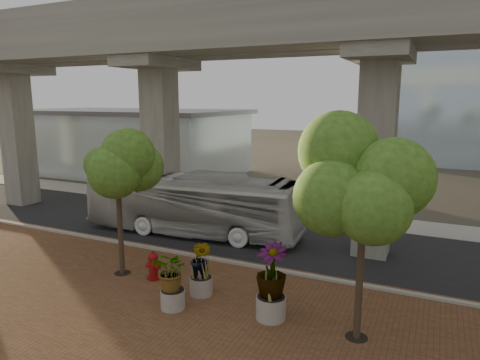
% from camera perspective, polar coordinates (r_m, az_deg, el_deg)
% --- Properties ---
extents(ground, '(160.00, 160.00, 0.00)m').
position_cam_1_polar(ground, '(21.59, -0.02, -9.15)').
color(ground, '#3A352A').
rests_on(ground, ground).
extents(brick_plaza, '(70.00, 13.00, 0.06)m').
position_cam_1_polar(brick_plaza, '(15.35, -13.45, -18.06)').
color(brick_plaza, brown).
rests_on(brick_plaza, ground).
extents(asphalt_road, '(90.00, 8.00, 0.04)m').
position_cam_1_polar(asphalt_road, '(23.31, 2.09, -7.58)').
color(asphalt_road, black).
rests_on(asphalt_road, ground).
extents(curb_strip, '(70.00, 0.25, 0.16)m').
position_cam_1_polar(curb_strip, '(19.89, -2.50, -10.70)').
color(curb_strip, '#9D9B92').
rests_on(curb_strip, ground).
extents(far_sidewalk, '(90.00, 3.00, 0.06)m').
position_cam_1_polar(far_sidewalk, '(28.25, 6.46, -4.34)').
color(far_sidewalk, '#9D9B92').
rests_on(far_sidewalk, ground).
extents(transit_viaduct, '(72.00, 5.60, 12.40)m').
position_cam_1_polar(transit_viaduct, '(22.13, 2.22, 10.58)').
color(transit_viaduct, '#9C998E').
rests_on(transit_viaduct, ground).
extents(station_pavilion, '(23.00, 13.00, 6.30)m').
position_cam_1_polar(station_pavilion, '(44.92, -14.70, 5.12)').
color(station_pavilion, '#ADBFC6').
rests_on(station_pavilion, ground).
extents(transit_bus, '(12.26, 3.72, 3.37)m').
position_cam_1_polar(transit_bus, '(23.55, -6.38, -3.24)').
color(transit_bus, silver).
rests_on(transit_bus, ground).
extents(fire_hydrant, '(0.60, 0.54, 1.20)m').
position_cam_1_polar(fire_hydrant, '(18.20, -11.48, -11.12)').
color(fire_hydrant, maroon).
rests_on(fire_hydrant, ground).
extents(planter_front, '(1.93, 1.93, 2.12)m').
position_cam_1_polar(planter_front, '(15.47, -9.03, -12.24)').
color(planter_front, '#AFAB9E').
rests_on(planter_front, ground).
extents(planter_right, '(2.47, 2.47, 2.64)m').
position_cam_1_polar(planter_right, '(14.52, 4.21, -12.36)').
color(planter_right, '#9D9A8E').
rests_on(planter_right, ground).
extents(planter_left, '(1.94, 1.94, 2.13)m').
position_cam_1_polar(planter_left, '(16.37, -5.26, -10.79)').
color(planter_left, gray).
rests_on(planter_left, ground).
extents(street_tree_near_west, '(3.35, 3.35, 6.33)m').
position_cam_1_polar(street_tree_near_west, '(18.03, -16.13, 2.32)').
color(street_tree_near_west, '#4E3D2C').
rests_on(street_tree_near_west, ground).
extents(street_tree_near_east, '(4.16, 4.16, 6.83)m').
position_cam_1_polar(street_tree_near_east, '(12.89, 16.32, -0.31)').
color(street_tree_near_east, '#4E3D2C').
rests_on(street_tree_near_east, ground).
extents(streetlamp_west, '(0.42, 1.24, 8.58)m').
position_cam_1_polar(streetlamp_west, '(30.77, -10.53, 6.20)').
color(streetlamp_west, '#2D2E32').
rests_on(streetlamp_west, ground).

